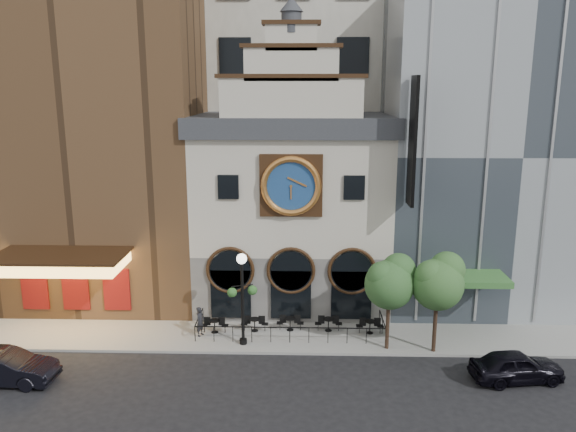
# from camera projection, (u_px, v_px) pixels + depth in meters

# --- Properties ---
(ground) EXTENTS (120.00, 120.00, 0.00)m
(ground) POSITION_uv_depth(u_px,v_px,m) (289.00, 355.00, 30.11)
(ground) COLOR black
(ground) RESTS_ON ground
(sidewalk) EXTENTS (44.00, 5.00, 0.15)m
(sidewalk) POSITION_uv_depth(u_px,v_px,m) (290.00, 334.00, 32.53)
(sidewalk) COLOR gray
(sidewalk) RESTS_ON ground
(clock_building) EXTENTS (12.60, 8.78, 18.65)m
(clock_building) POSITION_uv_depth(u_px,v_px,m) (292.00, 203.00, 36.21)
(clock_building) COLOR #605E5B
(clock_building) RESTS_ON ground
(theater_building) EXTENTS (14.00, 15.60, 25.00)m
(theater_building) POSITION_uv_depth(u_px,v_px,m) (98.00, 109.00, 37.30)
(theater_building) COLOR brown
(theater_building) RESTS_ON ground
(retail_building) EXTENTS (14.00, 14.40, 20.00)m
(retail_building) POSITION_uv_depth(u_px,v_px,m) (489.00, 147.00, 37.19)
(retail_building) COLOR gray
(retail_building) RESTS_ON ground
(office_tower) EXTENTS (20.00, 16.00, 40.00)m
(office_tower) POSITION_uv_depth(u_px,v_px,m) (296.00, 10.00, 45.05)
(office_tower) COLOR silver
(office_tower) RESTS_ON ground
(cafe_railing) EXTENTS (10.60, 2.60, 0.90)m
(cafe_railing) POSITION_uv_depth(u_px,v_px,m) (290.00, 325.00, 32.41)
(cafe_railing) COLOR black
(cafe_railing) RESTS_ON sidewalk
(bistro_0) EXTENTS (1.58, 0.68, 0.90)m
(bistro_0) POSITION_uv_depth(u_px,v_px,m) (215.00, 325.00, 32.42)
(bistro_0) COLOR black
(bistro_0) RESTS_ON sidewalk
(bistro_1) EXTENTS (1.58, 0.68, 0.90)m
(bistro_1) POSITION_uv_depth(u_px,v_px,m) (255.00, 324.00, 32.61)
(bistro_1) COLOR black
(bistro_1) RESTS_ON sidewalk
(bistro_2) EXTENTS (1.58, 0.68, 0.90)m
(bistro_2) POSITION_uv_depth(u_px,v_px,m) (290.00, 323.00, 32.73)
(bistro_2) COLOR black
(bistro_2) RESTS_ON sidewalk
(bistro_3) EXTENTS (1.58, 0.68, 0.90)m
(bistro_3) POSITION_uv_depth(u_px,v_px,m) (328.00, 323.00, 32.65)
(bistro_3) COLOR black
(bistro_3) RESTS_ON sidewalk
(bistro_4) EXTENTS (1.58, 0.68, 0.90)m
(bistro_4) POSITION_uv_depth(u_px,v_px,m) (370.00, 326.00, 32.32)
(bistro_4) COLOR black
(bistro_4) RESTS_ON sidewalk
(car_right) EXTENTS (4.69, 2.41, 1.53)m
(car_right) POSITION_uv_depth(u_px,v_px,m) (517.00, 366.00, 27.34)
(car_right) COLOR black
(car_right) RESTS_ON ground
(car_left) EXTENTS (4.97, 1.91, 1.62)m
(car_left) POSITION_uv_depth(u_px,v_px,m) (5.00, 367.00, 27.14)
(car_left) COLOR black
(car_left) RESTS_ON ground
(pedestrian) EXTENTS (0.63, 0.74, 1.71)m
(pedestrian) POSITION_uv_depth(u_px,v_px,m) (200.00, 321.00, 31.96)
(pedestrian) COLOR black
(pedestrian) RESTS_ON sidewalk
(lamppost) EXTENTS (1.61, 0.90, 5.21)m
(lamppost) POSITION_uv_depth(u_px,v_px,m) (242.00, 289.00, 30.38)
(lamppost) COLOR black
(lamppost) RESTS_ON sidewalk
(tree_left) EXTENTS (2.75, 2.65, 5.29)m
(tree_left) POSITION_uv_depth(u_px,v_px,m) (390.00, 281.00, 29.74)
(tree_left) COLOR #382619
(tree_left) RESTS_ON sidewalk
(tree_right) EXTENTS (2.84, 2.74, 5.48)m
(tree_right) POSITION_uv_depth(u_px,v_px,m) (439.00, 280.00, 29.38)
(tree_right) COLOR #382619
(tree_right) RESTS_ON sidewalk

